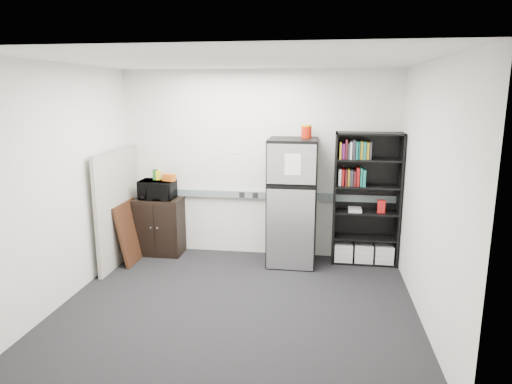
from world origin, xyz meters
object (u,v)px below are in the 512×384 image
bookshelf (366,200)px  cubicle_partition (118,207)px  cabinet (159,226)px  microwave (157,190)px  refrigerator (292,202)px

bookshelf → cubicle_partition: bookshelf is taller
cubicle_partition → cabinet: bearing=44.2°
bookshelf → cubicle_partition: bearing=-171.9°
cabinet → microwave: (0.00, -0.02, 0.56)m
cubicle_partition → refrigerator: size_ratio=0.92×
bookshelf → refrigerator: 1.03m
microwave → cubicle_partition: bearing=-136.5°
bookshelf → microwave: (-3.00, -0.08, 0.07)m
cubicle_partition → refrigerator: (2.41, 0.34, 0.07)m
cabinet → microwave: 0.56m
cabinet → microwave: bearing=-90.0°
bookshelf → cabinet: (-3.00, -0.06, -0.49)m
cubicle_partition → cabinet: (0.43, 0.42, -0.39)m
cabinet → microwave: size_ratio=1.70×
bookshelf → cabinet: 3.04m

